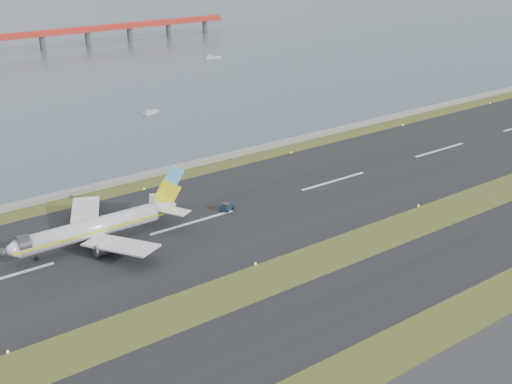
% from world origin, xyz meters
% --- Properties ---
extents(ground, '(1000.00, 1000.00, 0.00)m').
position_xyz_m(ground, '(0.00, 0.00, 0.00)').
color(ground, '#404D1B').
rests_on(ground, ground).
extents(taxiway_strip, '(1000.00, 18.00, 0.10)m').
position_xyz_m(taxiway_strip, '(0.00, -12.00, 0.05)').
color(taxiway_strip, black).
rests_on(taxiway_strip, ground).
extents(runway_strip, '(1000.00, 45.00, 0.10)m').
position_xyz_m(runway_strip, '(0.00, 30.00, 0.05)').
color(runway_strip, black).
rests_on(runway_strip, ground).
extents(seawall, '(1000.00, 2.50, 1.00)m').
position_xyz_m(seawall, '(0.00, 60.00, 0.50)').
color(seawall, gray).
rests_on(seawall, ground).
extents(airliner, '(38.52, 32.89, 12.80)m').
position_xyz_m(airliner, '(-19.66, 32.91, 3.46)').
color(airliner, white).
rests_on(airliner, ground).
extents(pushback_tug, '(3.37, 2.67, 1.90)m').
position_xyz_m(pushback_tug, '(9.25, 30.93, 0.92)').
color(pushback_tug, '#132336').
rests_on(pushback_tug, ground).
extents(workboat_near, '(6.62, 4.25, 1.54)m').
position_xyz_m(workboat_near, '(32.21, 111.27, 0.49)').
color(workboat_near, silver).
rests_on(workboat_near, ground).
extents(workboat_far, '(8.01, 3.86, 1.87)m').
position_xyz_m(workboat_far, '(100.56, 179.92, 0.59)').
color(workboat_far, silver).
rests_on(workboat_far, ground).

